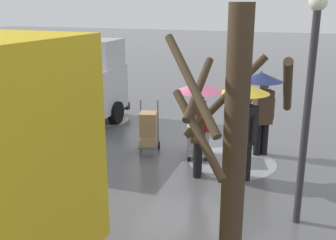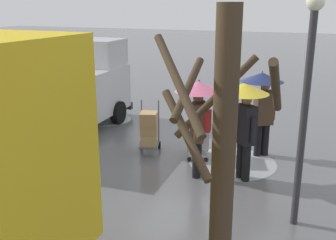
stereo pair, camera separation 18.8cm
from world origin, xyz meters
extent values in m
plane|color=#5B5B5E|center=(0.00, 0.00, 0.00)|extent=(90.00, 90.00, 0.00)
cylinder|color=silver|center=(3.16, -1.18, 0.00)|extent=(1.65, 1.65, 0.01)
cylinder|color=#999BA0|center=(-1.58, 0.99, 0.00)|extent=(2.09, 2.09, 0.01)
cube|color=#B7BABF|center=(3.46, 0.73, 1.06)|extent=(2.17, 5.28, 1.40)
cube|color=#B7BABF|center=(3.54, -1.17, 2.18)|extent=(1.90, 1.47, 0.84)
cube|color=black|center=(3.57, -1.89, 1.38)|extent=(1.66, 0.13, 0.63)
cube|color=#232326|center=(3.57, -1.93, 0.32)|extent=(1.96, 0.24, 0.24)
cylinder|color=black|center=(4.51, -0.84, 0.36)|extent=(0.27, 0.73, 0.72)
cylinder|color=black|center=(2.55, -0.92, 0.36)|extent=(0.27, 0.73, 0.72)
cylinder|color=black|center=(2.42, 2.30, 0.36)|extent=(0.27, 0.73, 0.72)
cube|color=#B2B2B7|center=(-0.67, 0.92, 0.60)|extent=(0.72, 0.88, 0.56)
cube|color=#B2B2B7|center=(-0.67, 0.92, 0.14)|extent=(0.65, 0.79, 0.04)
cylinder|color=#B2B2B7|center=(-0.55, 0.52, 1.00)|extent=(0.57, 0.20, 0.04)
sphere|color=black|center=(-0.96, 1.15, 0.05)|extent=(0.10, 0.10, 0.10)
sphere|color=black|center=(-0.56, 1.27, 0.05)|extent=(0.10, 0.10, 0.10)
sphere|color=black|center=(-0.78, 0.57, 0.05)|extent=(0.10, 0.10, 0.10)
sphere|color=black|center=(-0.39, 0.69, 0.05)|extent=(0.10, 0.10, 0.10)
cylinder|color=navy|center=(-0.63, 1.04, 0.70)|extent=(0.15, 0.29, 0.69)
cube|color=#515156|center=(0.57, 1.09, 0.22)|extent=(0.64, 0.72, 0.03)
cylinder|color=#515156|center=(0.46, 0.74, 0.77)|extent=(0.04, 0.04, 1.10)
cylinder|color=#515156|center=(0.87, 0.88, 0.77)|extent=(0.04, 0.04, 1.10)
cylinder|color=black|center=(0.44, 0.74, 0.10)|extent=(0.11, 0.21, 0.20)
cylinder|color=black|center=(0.89, 0.88, 0.10)|extent=(0.11, 0.21, 0.20)
cube|color=tan|center=(0.57, 1.09, 0.36)|extent=(0.52, 0.55, 0.25)
cube|color=#A37F51|center=(0.57, 1.09, 0.62)|extent=(0.50, 0.51, 0.28)
cube|color=#A37F51|center=(0.57, 1.09, 0.92)|extent=(0.53, 0.55, 0.31)
cylinder|color=black|center=(-2.05, 1.86, 0.41)|extent=(0.18, 0.18, 0.82)
cylinder|color=black|center=(-1.90, 1.73, 0.41)|extent=(0.18, 0.18, 0.82)
cube|color=black|center=(-1.97, 1.80, 1.24)|extent=(0.52, 0.50, 0.84)
sphere|color=#8C6647|center=(-1.97, 1.80, 1.78)|extent=(0.22, 0.22, 0.22)
cylinder|color=black|center=(-2.17, 1.97, 1.19)|extent=(0.10, 0.10, 0.55)
cylinder|color=black|center=(-1.83, 1.70, 1.46)|extent=(0.27, 0.29, 0.50)
cylinder|color=#333338|center=(-1.90, 1.73, 1.62)|extent=(0.02, 0.02, 0.86)
cone|color=yellow|center=(-1.90, 1.73, 2.00)|extent=(1.04, 1.04, 0.22)
sphere|color=#333338|center=(-1.90, 1.73, 2.13)|extent=(0.04, 0.04, 0.04)
cylinder|color=black|center=(-1.01, 2.10, 0.41)|extent=(0.18, 0.18, 0.82)
cylinder|color=black|center=(-0.97, 1.91, 0.41)|extent=(0.18, 0.18, 0.82)
cube|color=#473323|center=(-0.99, 2.00, 1.24)|extent=(0.35, 0.48, 0.84)
sphere|color=brown|center=(-0.99, 2.00, 1.78)|extent=(0.22, 0.22, 0.22)
cylinder|color=#473323|center=(-1.04, 2.26, 1.19)|extent=(0.10, 0.10, 0.55)
cylinder|color=#473323|center=(-0.94, 1.83, 1.46)|extent=(0.31, 0.15, 0.50)
cylinder|color=#333338|center=(-0.97, 1.91, 1.62)|extent=(0.02, 0.02, 0.86)
cone|color=#E0668E|center=(-0.97, 1.91, 2.00)|extent=(1.04, 1.04, 0.22)
sphere|color=#333338|center=(-0.97, 1.91, 2.13)|extent=(0.04, 0.04, 0.04)
cube|color=maroon|center=(-1.19, 1.97, 1.28)|extent=(0.21, 0.32, 0.44)
cylinder|color=black|center=(-2.21, 0.18, 0.41)|extent=(0.18, 0.18, 0.82)
cylinder|color=black|center=(-2.04, 0.29, 0.41)|extent=(0.18, 0.18, 0.82)
cube|color=#473323|center=(-2.12, 0.23, 1.24)|extent=(0.52, 0.48, 0.84)
sphere|color=#8C6647|center=(-2.12, 0.23, 1.78)|extent=(0.22, 0.22, 0.22)
cylinder|color=#473323|center=(-2.34, 0.09, 1.19)|extent=(0.10, 0.10, 0.55)
cylinder|color=#473323|center=(-1.98, 0.35, 1.46)|extent=(0.25, 0.31, 0.50)
cylinder|color=#333338|center=(-2.04, 0.29, 1.62)|extent=(0.02, 0.02, 0.86)
cone|color=navy|center=(-2.04, 0.29, 2.00)|extent=(1.04, 1.04, 0.22)
sphere|color=#333338|center=(-2.04, 0.29, 2.13)|extent=(0.04, 0.04, 0.04)
cylinder|color=#423323|center=(-2.56, 6.25, 1.86)|extent=(0.24, 0.24, 3.71)
cylinder|color=#423323|center=(-2.18, 6.24, 2.90)|extent=(0.09, 0.81, 0.52)
cylinder|color=#423323|center=(-2.20, 6.59, 3.02)|extent=(0.77, 0.81, 0.79)
cylinder|color=#423323|center=(-3.01, 6.23, 2.97)|extent=(0.11, 0.95, 0.66)
cylinder|color=#423323|center=(-2.27, 6.56, 2.55)|extent=(0.72, 0.67, 0.67)
cylinder|color=#423323|center=(-2.37, 5.88, 2.75)|extent=(0.82, 0.49, 0.90)
cylinder|color=#2D2D33|center=(-3.18, 3.31, 1.80)|extent=(0.12, 0.12, 3.60)
sphere|color=#EAEACC|center=(-3.18, 3.31, 3.72)|extent=(0.28, 0.28, 0.28)
camera|label=1|loc=(-3.23, 9.96, 3.71)|focal=42.80mm
camera|label=2|loc=(-3.40, 9.89, 3.71)|focal=42.80mm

